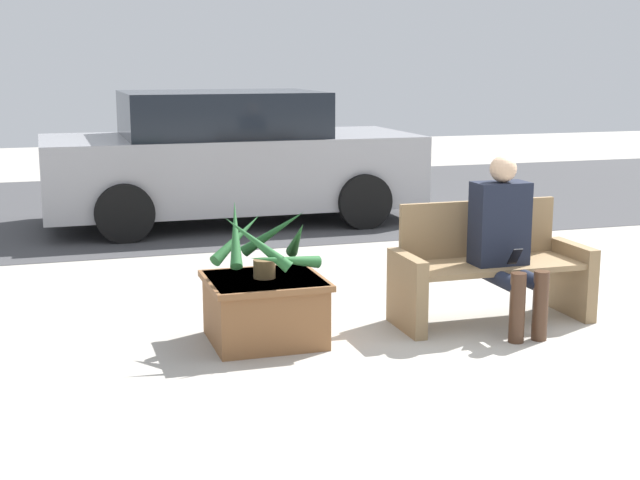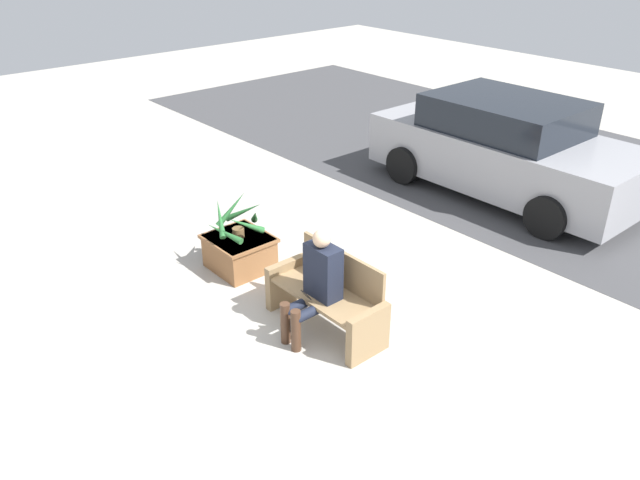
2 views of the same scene
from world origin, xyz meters
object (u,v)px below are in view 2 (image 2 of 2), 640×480
(potted_plant, at_px, (237,220))
(parked_car, at_px, (506,148))
(bench, at_px, (328,296))
(planter_box, at_px, (240,251))
(person_seated, at_px, (316,281))

(potted_plant, height_order, parked_car, parked_car)
(bench, bearing_deg, planter_box, -179.62)
(person_seated, distance_m, parked_car, 4.82)
(bench, distance_m, parked_car, 4.65)
(bench, relative_size, planter_box, 1.84)
(bench, bearing_deg, person_seated, -84.05)
(person_seated, bearing_deg, planter_box, 174.14)
(person_seated, height_order, planter_box, person_seated)
(person_seated, xyz_separation_m, parked_car, (-0.97, 4.72, 0.09))
(planter_box, relative_size, potted_plant, 1.06)
(person_seated, bearing_deg, bench, 95.95)
(bench, xyz_separation_m, planter_box, (-1.66, -0.01, -0.15))
(bench, height_order, parked_car, parked_car)
(bench, height_order, person_seated, person_seated)
(planter_box, xyz_separation_m, parked_car, (0.71, 4.54, 0.50))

